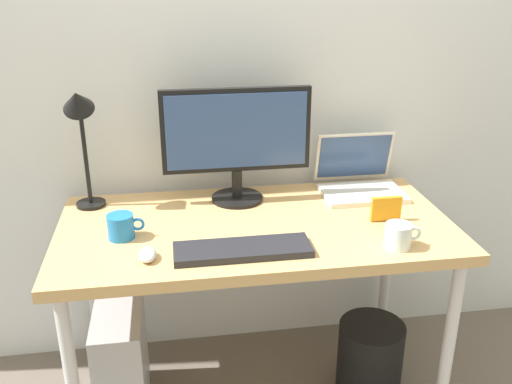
# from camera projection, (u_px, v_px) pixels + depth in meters

# --- Properties ---
(back_wall) EXTENTS (4.40, 0.04, 2.60)m
(back_wall) POSITION_uv_depth(u_px,v_px,m) (239.00, 52.00, 2.20)
(back_wall) COLOR silver
(back_wall) RESTS_ON ground_plane
(desk) EXTENTS (1.40, 0.71, 0.76)m
(desk) POSITION_uv_depth(u_px,v_px,m) (256.00, 240.00, 2.05)
(desk) COLOR tan
(desk) RESTS_ON ground_plane
(monitor) EXTENTS (0.56, 0.20, 0.44)m
(monitor) POSITION_uv_depth(u_px,v_px,m) (236.00, 138.00, 2.13)
(monitor) COLOR black
(monitor) RESTS_ON desk
(laptop) EXTENTS (0.32, 0.27, 0.23)m
(laptop) POSITION_uv_depth(u_px,v_px,m) (359.00, 178.00, 2.29)
(laptop) COLOR silver
(laptop) RESTS_ON desk
(desk_lamp) EXTENTS (0.11, 0.16, 0.48)m
(desk_lamp) POSITION_uv_depth(u_px,v_px,m) (80.00, 120.00, 2.01)
(desk_lamp) COLOR black
(desk_lamp) RESTS_ON desk
(keyboard) EXTENTS (0.44, 0.14, 0.02)m
(keyboard) POSITION_uv_depth(u_px,v_px,m) (243.00, 250.00, 1.81)
(keyboard) COLOR #232328
(keyboard) RESTS_ON desk
(mouse) EXTENTS (0.06, 0.09, 0.03)m
(mouse) POSITION_uv_depth(u_px,v_px,m) (147.00, 255.00, 1.77)
(mouse) COLOR silver
(mouse) RESTS_ON desk
(coffee_mug) EXTENTS (0.12, 0.09, 0.08)m
(coffee_mug) POSITION_uv_depth(u_px,v_px,m) (121.00, 226.00, 1.90)
(coffee_mug) COLOR #1E72BF
(coffee_mug) RESTS_ON desk
(glass_cup) EXTENTS (0.12, 0.09, 0.08)m
(glass_cup) POSITION_uv_depth(u_px,v_px,m) (399.00, 236.00, 1.84)
(glass_cup) COLOR silver
(glass_cup) RESTS_ON desk
(photo_frame) EXTENTS (0.11, 0.02, 0.09)m
(photo_frame) POSITION_uv_depth(u_px,v_px,m) (386.00, 209.00, 2.03)
(photo_frame) COLOR orange
(photo_frame) RESTS_ON desk
(computer_tower) EXTENTS (0.18, 0.36, 0.42)m
(computer_tower) POSITION_uv_depth(u_px,v_px,m) (122.00, 360.00, 2.17)
(computer_tower) COLOR #B2B2B7
(computer_tower) RESTS_ON ground_plane
(wastebasket) EXTENTS (0.26, 0.26, 0.30)m
(wastebasket) POSITION_uv_depth(u_px,v_px,m) (370.00, 357.00, 2.28)
(wastebasket) COLOR black
(wastebasket) RESTS_ON ground_plane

